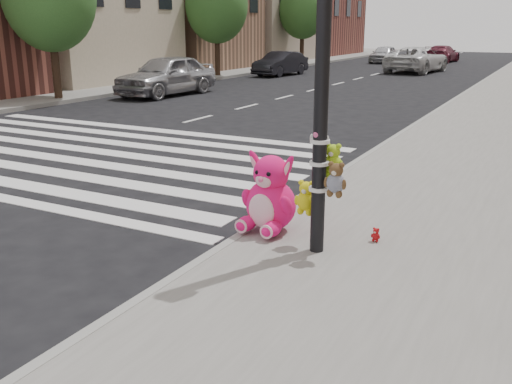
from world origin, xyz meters
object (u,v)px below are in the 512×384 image
Objects in this scene: pink_bunny at (270,198)px; car_dark_far at (281,64)px; signal_pole at (322,113)px; red_teddy at (376,235)px; car_silver_far at (166,75)px; car_white_near at (417,60)px.

car_dark_far reaches higher than pink_bunny.
signal_pole is 1.71m from red_teddy.
red_teddy is at bearing 14.53° from pink_bunny.
car_dark_far is (-0.03, 10.44, -0.14)m from car_silver_far.
signal_pole is at bearing 107.06° from car_white_near.
car_silver_far is (-12.02, 12.03, 0.56)m from red_teddy.
car_white_near reaches higher than red_teddy.
car_silver_far is 17.28m from car_white_near.
pink_bunny is at bearing 105.60° from car_white_near.
signal_pole is 3.86× the size of pink_bunny.
car_dark_far is at bearing 49.59° from car_white_near.
car_silver_far is at bearing -83.98° from car_dark_far.
signal_pole reaches higher than car_white_near.
car_silver_far is 10.44m from car_dark_far.
car_silver_far reaches higher than car_dark_far.
car_silver_far reaches higher than red_teddy.
car_dark_far reaches higher than red_teddy.
red_teddy is 28.82m from car_white_near.
car_dark_far is at bearing 116.57° from signal_pole.
car_white_near is at bearing 109.23° from red_teddy.
red_teddy is at bearing 48.02° from signal_pole.
signal_pole is 1.02× the size of car_dark_far.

